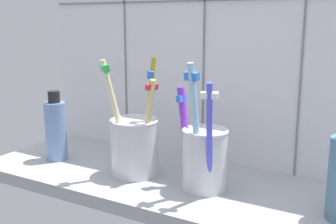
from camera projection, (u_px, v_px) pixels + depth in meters
counter_slab at (171, 185)px, 64.94cm from camera, size 64.00×22.00×2.00cm
tile_wall_back at (207, 40)px, 70.51cm from camera, size 64.00×2.20×45.00cm
toothbrush_cup_left at (135, 144)px, 65.76cm from camera, size 8.60×8.47×18.44cm
toothbrush_cup_right at (204, 156)px, 59.78cm from camera, size 8.25×8.32×18.54cm
soap_bottle at (56, 129)px, 72.74cm from camera, size 3.66×3.66×12.09cm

